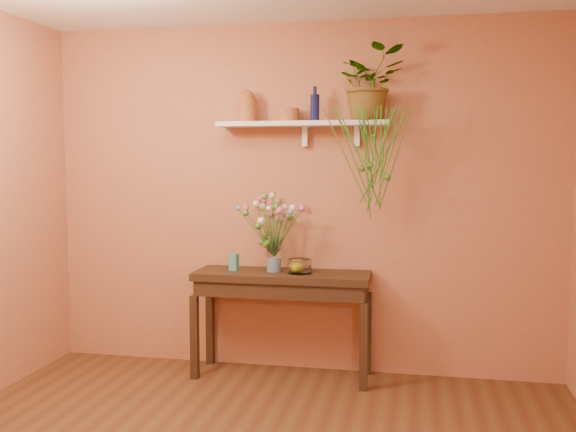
# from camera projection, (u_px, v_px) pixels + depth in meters

# --- Properties ---
(room) EXTENTS (4.04, 4.04, 2.70)m
(room) POSITION_uv_depth(u_px,v_px,m) (223.00, 222.00, 3.02)
(room) COLOR #58361A
(room) RESTS_ON ground
(sideboard) EXTENTS (1.33, 0.43, 0.81)m
(sideboard) POSITION_uv_depth(u_px,v_px,m) (282.00, 287.00, 4.82)
(sideboard) COLOR #382213
(sideboard) RESTS_ON ground
(wall_shelf) EXTENTS (1.30, 0.24, 0.19)m
(wall_shelf) POSITION_uv_depth(u_px,v_px,m) (304.00, 124.00, 4.79)
(wall_shelf) COLOR white
(wall_shelf) RESTS_ON room
(terracotta_jug) EXTENTS (0.18, 0.18, 0.24)m
(terracotta_jug) POSITION_uv_depth(u_px,v_px,m) (247.00, 107.00, 4.87)
(terracotta_jug) COLOR #C26532
(terracotta_jug) RESTS_ON wall_shelf
(terracotta_pot) EXTENTS (0.22, 0.22, 0.10)m
(terracotta_pot) POSITION_uv_depth(u_px,v_px,m) (288.00, 115.00, 4.83)
(terracotta_pot) COLOR #C26532
(terracotta_pot) RESTS_ON wall_shelf
(blue_bottle) EXTENTS (0.08, 0.08, 0.25)m
(blue_bottle) POSITION_uv_depth(u_px,v_px,m) (315.00, 107.00, 4.73)
(blue_bottle) COLOR #111341
(blue_bottle) RESTS_ON wall_shelf
(spider_plant) EXTENTS (0.60, 0.57, 0.53)m
(spider_plant) POSITION_uv_depth(u_px,v_px,m) (370.00, 84.00, 4.65)
(spider_plant) COLOR #396718
(spider_plant) RESTS_ON wall_shelf
(plant_fronds) EXTENTS (0.63, 0.30, 0.80)m
(plant_fronds) POSITION_uv_depth(u_px,v_px,m) (373.00, 156.00, 4.54)
(plant_fronds) COLOR #396718
(plant_fronds) RESTS_ON wall_shelf
(glass_vase) EXTENTS (0.11, 0.11, 0.23)m
(glass_vase) POSITION_uv_depth(u_px,v_px,m) (274.00, 259.00, 4.82)
(glass_vase) COLOR white
(glass_vase) RESTS_ON sideboard
(bouquet) EXTENTS (0.51, 0.41, 0.48)m
(bouquet) POSITION_uv_depth(u_px,v_px,m) (272.00, 216.00, 4.79)
(bouquet) COLOR #386B28
(bouquet) RESTS_ON glass_vase
(glass_bowl) EXTENTS (0.18, 0.18, 0.11)m
(glass_bowl) POSITION_uv_depth(u_px,v_px,m) (299.00, 267.00, 4.76)
(glass_bowl) COLOR white
(glass_bowl) RESTS_ON sideboard
(lemon) EXTENTS (0.08, 0.08, 0.08)m
(lemon) POSITION_uv_depth(u_px,v_px,m) (297.00, 267.00, 4.75)
(lemon) COLOR yellow
(lemon) RESTS_ON glass_bowl
(carton) EXTENTS (0.07, 0.06, 0.13)m
(carton) POSITION_uv_depth(u_px,v_px,m) (234.00, 262.00, 4.87)
(carton) COLOR #27677E
(carton) RESTS_ON sideboard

